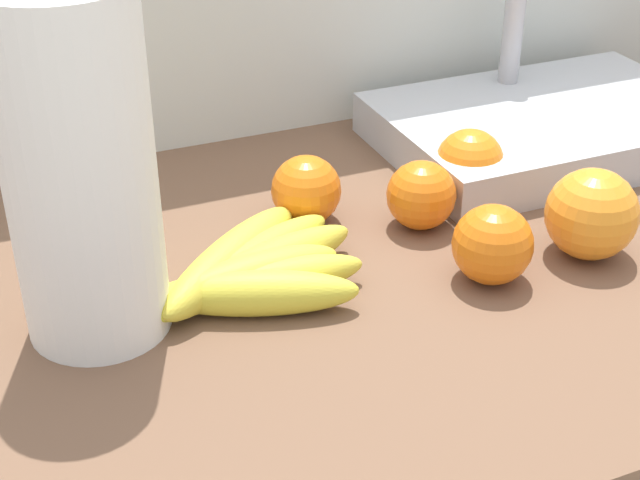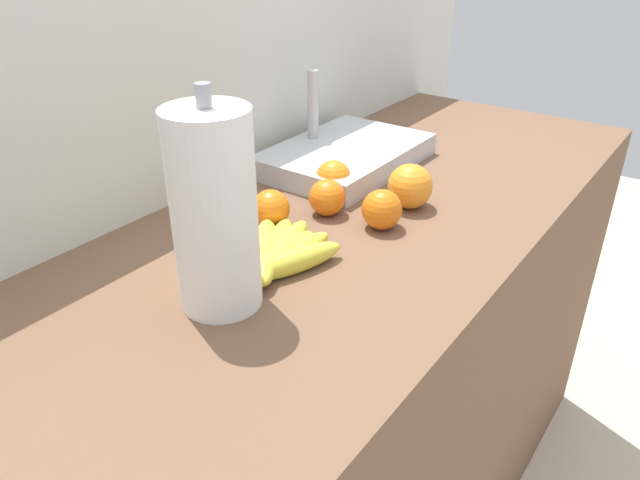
% 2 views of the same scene
% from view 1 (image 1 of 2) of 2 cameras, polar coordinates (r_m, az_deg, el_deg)
% --- Properties ---
extents(wall_back, '(2.19, 0.06, 1.30)m').
position_cam_1_polar(wall_back, '(1.24, -2.77, -3.33)').
color(wall_back, silver).
rests_on(wall_back, ground).
extents(banana_bunch, '(0.21, 0.18, 0.04)m').
position_cam_1_polar(banana_bunch, '(0.79, -4.37, -2.02)').
color(banana_bunch, gold).
rests_on(banana_bunch, counter).
extents(orange_back_left, '(0.07, 0.07, 0.07)m').
position_cam_1_polar(orange_back_left, '(0.95, 9.11, 4.66)').
color(orange_back_left, orange).
rests_on(orange_back_left, counter).
extents(orange_back_right, '(0.07, 0.07, 0.07)m').
position_cam_1_polar(orange_back_right, '(0.81, 10.48, -0.27)').
color(orange_back_right, orange).
rests_on(orange_back_right, counter).
extents(orange_center, '(0.08, 0.08, 0.08)m').
position_cam_1_polar(orange_center, '(0.87, 16.24, 1.53)').
color(orange_center, orange).
rests_on(orange_center, counter).
extents(orange_front, '(0.07, 0.07, 0.07)m').
position_cam_1_polar(orange_front, '(0.89, -0.85, 3.06)').
color(orange_front, orange).
rests_on(orange_front, counter).
extents(orange_far_right, '(0.07, 0.07, 0.07)m').
position_cam_1_polar(orange_far_right, '(0.89, 6.19, 2.74)').
color(orange_far_right, orange).
rests_on(orange_far_right, counter).
extents(paper_towel_roll, '(0.11, 0.11, 0.31)m').
position_cam_1_polar(paper_towel_roll, '(0.71, -14.46, 4.14)').
color(paper_towel_roll, white).
rests_on(paper_towel_roll, counter).
extents(sink_basin, '(0.37, 0.25, 0.19)m').
position_cam_1_polar(sink_basin, '(1.08, 13.69, 6.88)').
color(sink_basin, '#B7BABF').
rests_on(sink_basin, counter).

